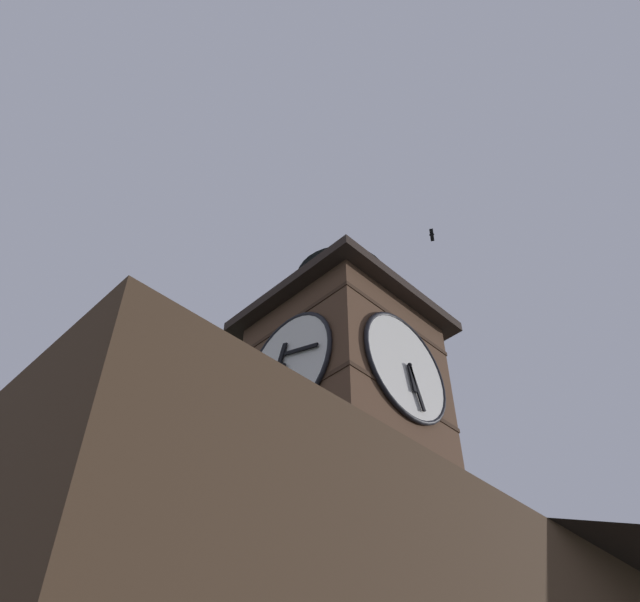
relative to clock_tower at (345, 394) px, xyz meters
name	(u,v)px	position (x,y,z in m)	size (l,w,h in m)	color
clock_tower	(345,394)	(0.00, 0.00, 0.00)	(4.09, 4.09, 8.76)	brown
flying_bird_high	(432,235)	(-5.83, -0.60, 10.41)	(0.60, 0.45, 0.11)	black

